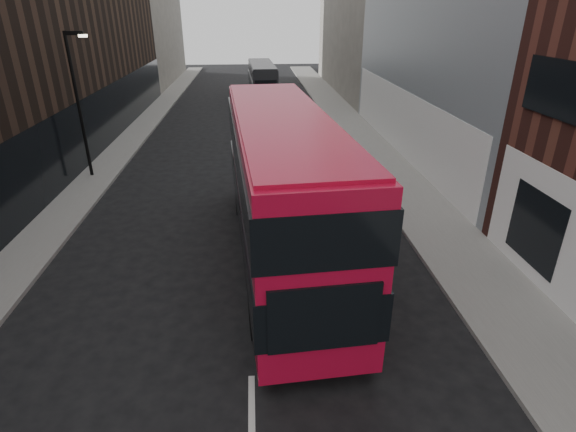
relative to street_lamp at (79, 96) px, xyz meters
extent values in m
cube|color=slate|center=(15.72, 7.00, -4.11)|extent=(3.00, 80.00, 0.15)
cube|color=slate|center=(0.22, 7.00, -4.11)|extent=(2.00, 80.00, 0.15)
cube|color=silver|center=(17.37, 3.00, -2.28)|extent=(0.35, 21.00, 3.80)
cube|color=black|center=(-3.28, 12.00, 2.82)|extent=(5.00, 24.00, 14.00)
cube|color=#666159|center=(-3.28, 34.00, 2.32)|extent=(5.00, 20.00, 13.00)
cylinder|color=black|center=(-0.08, 0.00, -0.53)|extent=(0.16, 0.16, 7.00)
cube|color=black|center=(0.32, 0.00, 2.87)|extent=(0.90, 0.15, 0.18)
cube|color=#FFF2CC|center=(0.72, 0.00, 2.75)|extent=(0.35, 0.22, 0.12)
cube|color=#B20B28|center=(9.35, -9.14, -1.43)|extent=(3.78, 12.77, 4.58)
cube|color=black|center=(9.35, -9.14, -2.18)|extent=(3.90, 12.83, 1.26)
cube|color=black|center=(9.35, -9.14, -0.23)|extent=(3.90, 12.83, 1.26)
cube|color=black|center=(9.82, -15.45, -2.01)|extent=(2.43, 0.26, 1.60)
cube|color=black|center=(8.89, -2.83, -2.01)|extent=(2.43, 0.26, 1.60)
cube|color=#B20B28|center=(9.35, -9.14, 0.89)|extent=(3.63, 12.26, 0.12)
cylinder|color=black|center=(7.78, -5.22, -3.61)|extent=(0.43, 1.17, 1.15)
cylinder|color=black|center=(10.34, -5.03, -3.61)|extent=(0.43, 1.17, 1.15)
cylinder|color=black|center=(8.37, -13.26, -3.61)|extent=(0.43, 1.17, 1.15)
cylinder|color=black|center=(10.93, -13.07, -3.61)|extent=(0.43, 1.17, 1.15)
cube|color=black|center=(9.46, 22.68, -2.42)|extent=(2.68, 10.01, 2.80)
cube|color=black|center=(9.46, 22.68, -2.60)|extent=(2.80, 10.07, 0.99)
cube|color=black|center=(9.67, 17.69, -2.47)|extent=(1.92, 0.16, 1.26)
cube|color=black|center=(9.25, 27.67, -2.47)|extent=(1.92, 0.16, 1.26)
cube|color=black|center=(9.46, 22.68, -0.99)|extent=(2.57, 9.61, 0.12)
cylinder|color=black|center=(8.34, 25.81, -3.73)|extent=(0.31, 0.91, 0.90)
cylinder|color=black|center=(10.30, 25.89, -3.73)|extent=(0.31, 0.91, 0.90)
cylinder|color=black|center=(8.61, 19.46, -3.73)|extent=(0.31, 0.91, 0.90)
cylinder|color=black|center=(10.57, 19.54, -3.73)|extent=(0.31, 0.91, 0.90)
imported|color=black|center=(12.04, 0.90, -3.56)|extent=(1.85, 3.79, 1.24)
imported|color=gray|center=(12.00, 6.21, -3.48)|extent=(1.70, 4.31, 1.39)
imported|color=black|center=(9.16, 6.00, -3.44)|extent=(2.50, 5.29, 1.49)
camera|label=1|loc=(8.47, -23.00, 3.92)|focal=28.00mm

